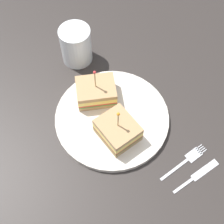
{
  "coord_description": "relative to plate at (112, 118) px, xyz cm",
  "views": [
    {
      "loc": [
        -33.4,
        13.49,
        64.88
      ],
      "look_at": [
        0.0,
        0.0,
        3.33
      ],
      "focal_mm": 50.13,
      "sensor_mm": 36.0,
      "label": 1
    }
  ],
  "objects": [
    {
      "name": "knife",
      "position": [
        -19.72,
        -12.05,
        -0.49
      ],
      "size": [
        3.62,
        12.28,
        0.35
      ],
      "color": "silver",
      "rests_on": "ground_plane"
    },
    {
      "name": "drink_glass",
      "position": [
        20.83,
        1.46,
        3.62
      ],
      "size": [
        7.93,
        7.93,
        9.89
      ],
      "color": "silver",
      "rests_on": "ground_plane"
    },
    {
      "name": "sandwich_half_front",
      "position": [
        -4.91,
        0.62,
        2.99
      ],
      "size": [
        10.18,
        9.42,
        9.71
      ],
      "color": "tan",
      "rests_on": "plate"
    },
    {
      "name": "ground_plane",
      "position": [
        0.0,
        0.0,
        -1.66
      ],
      "size": [
        115.99,
        115.99,
        2.0
      ],
      "primitive_type": "cube",
      "color": "#2D2826"
    },
    {
      "name": "fork",
      "position": [
        -15.75,
        -11.79,
        -0.49
      ],
      "size": [
        4.27,
        12.77,
        0.35
      ],
      "color": "silver",
      "rests_on": "ground_plane"
    },
    {
      "name": "plate",
      "position": [
        0.0,
        0.0,
        0.0
      ],
      "size": [
        26.71,
        26.71,
        1.33
      ],
      "primitive_type": "cylinder",
      "color": "silver",
      "rests_on": "ground_plane"
    },
    {
      "name": "sandwich_half_back",
      "position": [
        6.47,
        1.45,
        2.92
      ],
      "size": [
        9.1,
        10.51,
        10.02
      ],
      "color": "tan",
      "rests_on": "plate"
    }
  ]
}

